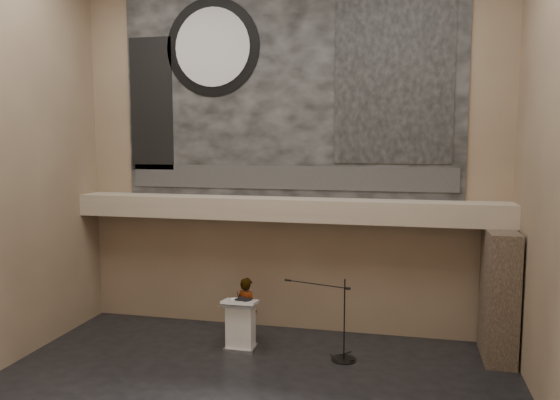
# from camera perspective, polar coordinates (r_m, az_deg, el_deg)

# --- Properties ---
(wall_back) EXTENTS (10.00, 0.02, 8.50)m
(wall_back) POSITION_cam_1_polar(r_m,az_deg,el_deg) (12.83, 0.80, 5.05)
(wall_back) COLOR #78624C
(wall_back) RESTS_ON floor
(wall_front) EXTENTS (10.00, 0.02, 8.50)m
(wall_front) POSITION_cam_1_polar(r_m,az_deg,el_deg) (5.28, -17.71, 2.87)
(wall_front) COLOR #78624C
(wall_front) RESTS_ON floor
(soffit) EXTENTS (10.00, 0.80, 0.50)m
(soffit) POSITION_cam_1_polar(r_m,az_deg,el_deg) (12.54, 0.41, -0.94)
(soffit) COLOR tan
(soffit) RESTS_ON wall_back
(sprinkler_left) EXTENTS (0.04, 0.04, 0.06)m
(sprinkler_left) POSITION_cam_1_polar(r_m,az_deg,el_deg) (12.96, -6.57, -1.99)
(sprinkler_left) COLOR #B2893D
(sprinkler_left) RESTS_ON soffit
(sprinkler_right) EXTENTS (0.04, 0.04, 0.06)m
(sprinkler_right) POSITION_cam_1_polar(r_m,az_deg,el_deg) (12.26, 9.07, -2.50)
(sprinkler_right) COLOR #B2893D
(sprinkler_right) RESTS_ON soffit
(banner) EXTENTS (8.00, 0.05, 5.00)m
(banner) POSITION_cam_1_polar(r_m,az_deg,el_deg) (12.85, 0.78, 11.53)
(banner) COLOR black
(banner) RESTS_ON wall_back
(banner_text_strip) EXTENTS (7.76, 0.02, 0.55)m
(banner_text_strip) POSITION_cam_1_polar(r_m,az_deg,el_deg) (12.79, 0.73, 2.36)
(banner_text_strip) COLOR #2F2F2F
(banner_text_strip) RESTS_ON banner
(banner_clock_rim) EXTENTS (2.30, 0.02, 2.30)m
(banner_clock_rim) POSITION_cam_1_polar(r_m,az_deg,el_deg) (13.43, -7.07, 15.56)
(banner_clock_rim) COLOR black
(banner_clock_rim) RESTS_ON banner
(banner_clock_face) EXTENTS (1.84, 0.02, 1.84)m
(banner_clock_face) POSITION_cam_1_polar(r_m,az_deg,el_deg) (13.41, -7.10, 15.57)
(banner_clock_face) COLOR silver
(banner_clock_face) RESTS_ON banner
(banner_building_print) EXTENTS (2.60, 0.02, 3.60)m
(banner_building_print) POSITION_cam_1_polar(r_m,az_deg,el_deg) (12.54, 11.77, 11.98)
(banner_building_print) COLOR black
(banner_building_print) RESTS_ON banner
(banner_brick_print) EXTENTS (1.10, 0.02, 3.20)m
(banner_brick_print) POSITION_cam_1_polar(r_m,az_deg,el_deg) (13.90, -13.30, 9.73)
(banner_brick_print) COLOR black
(banner_brick_print) RESTS_ON banner
(stone_pier) EXTENTS (0.60, 1.40, 2.70)m
(stone_pier) POSITION_cam_1_polar(r_m,az_deg,el_deg) (12.28, 21.90, -9.18)
(stone_pier) COLOR #3E3126
(stone_pier) RESTS_ON floor
(lectern) EXTENTS (0.73, 0.53, 1.14)m
(lectern) POSITION_cam_1_polar(r_m,az_deg,el_deg) (12.12, -4.14, -12.88)
(lectern) COLOR silver
(lectern) RESTS_ON floor
(binder) EXTENTS (0.36, 0.32, 0.04)m
(binder) POSITION_cam_1_polar(r_m,az_deg,el_deg) (11.93, -3.84, -10.33)
(binder) COLOR black
(binder) RESTS_ON lectern
(papers) EXTENTS (0.30, 0.35, 0.00)m
(papers) POSITION_cam_1_polar(r_m,az_deg,el_deg) (11.99, -4.64, -10.34)
(papers) COLOR silver
(papers) RESTS_ON lectern
(speaker_person) EXTENTS (0.64, 0.54, 1.48)m
(speaker_person) POSITION_cam_1_polar(r_m,az_deg,el_deg) (12.47, -3.49, -11.41)
(speaker_person) COLOR white
(speaker_person) RESTS_ON floor
(mic_stand) EXTENTS (1.59, 0.63, 1.72)m
(mic_stand) POSITION_cam_1_polar(r_m,az_deg,el_deg) (11.75, 6.44, -15.01)
(mic_stand) COLOR black
(mic_stand) RESTS_ON floor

